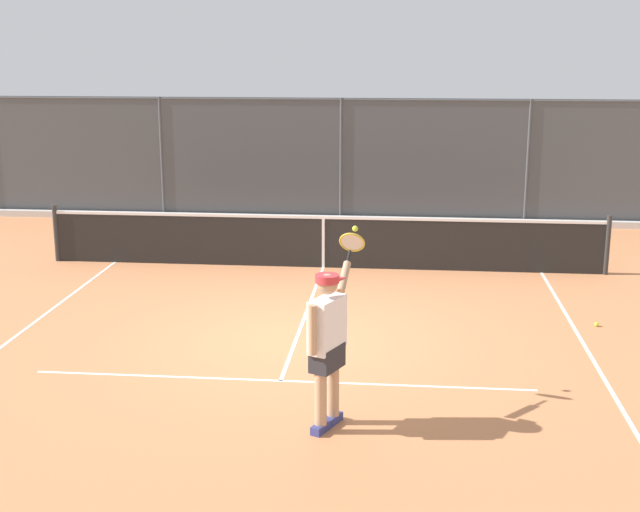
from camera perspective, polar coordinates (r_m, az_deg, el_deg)
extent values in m
plane|color=#C67A4C|center=(12.00, -1.58, -5.53)|extent=(60.00, 60.00, 0.00)
cube|color=white|center=(10.57, -2.62, -8.26)|extent=(6.14, 0.05, 0.01)
cube|color=white|center=(11.22, 18.28, -7.64)|extent=(0.05, 10.03, 0.01)
cube|color=white|center=(13.15, -0.91, -3.76)|extent=(0.05, 5.52, 0.01)
cylinder|color=#474C51|center=(19.85, 13.61, 6.03)|extent=(0.07, 0.07, 2.82)
cylinder|color=#474C51|center=(19.71, 1.40, 6.36)|extent=(0.07, 0.07, 2.82)
cylinder|color=#474C51|center=(20.45, -10.45, 6.40)|extent=(0.07, 0.07, 2.82)
cylinder|color=#474C51|center=(19.58, 1.43, 10.33)|extent=(16.74, 0.05, 0.05)
cube|color=#474C51|center=(19.71, 1.40, 6.36)|extent=(16.74, 0.02, 2.82)
cube|color=#387A3D|center=(20.37, 1.54, 6.33)|extent=(19.74, 0.90, 2.63)
cube|color=silver|center=(19.76, 1.34, 2.45)|extent=(17.74, 0.18, 0.15)
cylinder|color=#2D2D2D|center=(16.01, 18.52, 0.69)|extent=(0.09, 0.09, 1.07)
cylinder|color=#2D2D2D|center=(16.89, -17.10, 1.46)|extent=(0.09, 0.09, 1.07)
cube|color=black|center=(15.68, 0.22, 0.85)|extent=(10.02, 0.02, 0.91)
cube|color=white|center=(15.58, 0.22, 2.58)|extent=(10.02, 0.04, 0.05)
cube|color=white|center=(15.68, 0.22, 0.85)|extent=(0.05, 0.04, 0.91)
cube|color=navy|center=(9.25, 0.04, -11.34)|extent=(0.21, 0.28, 0.09)
cylinder|color=tan|center=(9.07, 0.04, -8.84)|extent=(0.13, 0.13, 0.78)
cube|color=navy|center=(9.46, 0.87, -10.74)|extent=(0.21, 0.28, 0.09)
cylinder|color=tan|center=(9.28, 0.88, -8.29)|extent=(0.13, 0.13, 0.78)
cube|color=#28282D|center=(9.06, 0.47, -6.73)|extent=(0.37, 0.47, 0.26)
cube|color=white|center=(8.94, 0.48, -4.55)|extent=(0.39, 0.53, 0.57)
cylinder|color=tan|center=(8.69, -0.50, -4.94)|extent=(0.08, 0.08, 0.52)
cylinder|color=tan|center=(9.23, 1.61, -1.40)|extent=(0.13, 0.39, 0.29)
sphere|color=tan|center=(8.81, 0.48, -1.88)|extent=(0.22, 0.22, 0.22)
cylinder|color=red|center=(8.80, 0.48, -1.51)|extent=(0.33, 0.33, 0.08)
cube|color=red|center=(8.91, 0.86, -1.53)|extent=(0.25, 0.25, 0.02)
cylinder|color=black|center=(9.42, 1.91, -0.07)|extent=(0.05, 0.17, 0.13)
torus|color=gold|center=(9.57, 2.14, 0.91)|extent=(0.32, 0.22, 0.26)
cylinder|color=silver|center=(9.57, 2.14, 0.91)|extent=(0.26, 0.17, 0.21)
sphere|color=#CCDB33|center=(9.72, 2.35, 1.82)|extent=(0.07, 0.07, 0.07)
sphere|color=#CCDB33|center=(13.14, 17.87, -4.33)|extent=(0.07, 0.07, 0.07)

